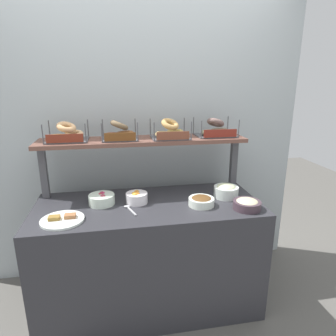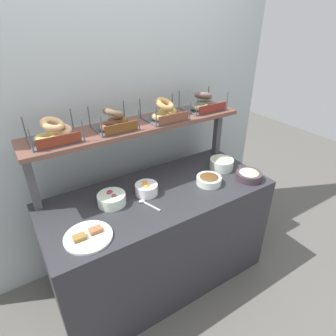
# 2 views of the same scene
# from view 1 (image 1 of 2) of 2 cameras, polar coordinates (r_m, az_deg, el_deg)

# --- Properties ---
(ground_plane) EXTENTS (8.00, 8.00, 0.00)m
(ground_plane) POSITION_cam_1_polar(r_m,az_deg,el_deg) (2.62, -3.44, -24.19)
(ground_plane) COLOR #595651
(back_wall) EXTENTS (2.83, 0.06, 2.40)m
(back_wall) POSITION_cam_1_polar(r_m,az_deg,el_deg) (2.59, -5.38, 5.07)
(back_wall) COLOR #AAB4B6
(back_wall) RESTS_ON ground_plane
(deli_counter) EXTENTS (1.63, 0.70, 0.85)m
(deli_counter) POSITION_cam_1_polar(r_m,az_deg,el_deg) (2.37, -3.62, -16.37)
(deli_counter) COLOR #2D2D33
(deli_counter) RESTS_ON ground_plane
(shelf_riser_left) EXTENTS (0.05, 0.05, 0.40)m
(shelf_riser_left) POSITION_cam_1_polar(r_m,az_deg,el_deg) (2.40, -22.81, -0.75)
(shelf_riser_left) COLOR #4C4C51
(shelf_riser_left) RESTS_ON deli_counter
(shelf_riser_right) EXTENTS (0.05, 0.05, 0.40)m
(shelf_riser_right) POSITION_cam_1_polar(r_m,az_deg,el_deg) (2.54, 12.50, 1.02)
(shelf_riser_right) COLOR #4C4C51
(shelf_riser_right) RESTS_ON deli_counter
(upper_shelf) EXTENTS (1.59, 0.32, 0.03)m
(upper_shelf) POSITION_cam_1_polar(r_m,az_deg,el_deg) (2.30, -4.80, 5.31)
(upper_shelf) COLOR brown
(upper_shelf) RESTS_ON shelf_riser_left
(bowl_chocolate_spread) EXTENTS (0.18, 0.18, 0.07)m
(bowl_chocolate_spread) POSITION_cam_1_polar(r_m,az_deg,el_deg) (2.14, 6.44, -6.30)
(bowl_chocolate_spread) COLOR white
(bowl_chocolate_spread) RESTS_ON deli_counter
(bowl_scallion_spread) EXTENTS (0.19, 0.19, 0.11)m
(bowl_scallion_spread) POSITION_cam_1_polar(r_m,az_deg,el_deg) (2.31, 11.11, -4.28)
(bowl_scallion_spread) COLOR white
(bowl_scallion_spread) RESTS_ON deli_counter
(bowl_fruit_salad) EXTENTS (0.16, 0.16, 0.09)m
(bowl_fruit_salad) POSITION_cam_1_polar(r_m,az_deg,el_deg) (2.18, -6.07, -5.63)
(bowl_fruit_salad) COLOR white
(bowl_fruit_salad) RESTS_ON deli_counter
(bowl_tuna_salad) EXTENTS (0.19, 0.19, 0.07)m
(bowl_tuna_salad) POSITION_cam_1_polar(r_m,az_deg,el_deg) (2.14, 14.96, -6.72)
(bowl_tuna_salad) COLOR #44333D
(bowl_tuna_salad) RESTS_ON deli_counter
(bowl_beet_salad) EXTENTS (0.19, 0.19, 0.09)m
(bowl_beet_salad) POSITION_cam_1_polar(r_m,az_deg,el_deg) (2.20, -12.65, -5.87)
(bowl_beet_salad) COLOR white
(bowl_beet_salad) RESTS_ON deli_counter
(serving_plate_white) EXTENTS (0.27, 0.27, 0.04)m
(serving_plate_white) POSITION_cam_1_polar(r_m,az_deg,el_deg) (2.02, -19.67, -9.34)
(serving_plate_white) COLOR white
(serving_plate_white) RESTS_ON deli_counter
(serving_spoon_near_plate) EXTENTS (0.08, 0.17, 0.01)m
(serving_spoon_near_plate) POSITION_cam_1_polar(r_m,az_deg,el_deg) (2.09, -7.50, -7.73)
(serving_spoon_near_plate) COLOR #B7B7BC
(serving_spoon_near_plate) RESTS_ON deli_counter
(bagel_basket_plain) EXTENTS (0.30, 0.25, 0.14)m
(bagel_basket_plain) POSITION_cam_1_polar(r_m,az_deg,el_deg) (2.32, -18.93, 6.13)
(bagel_basket_plain) COLOR #4C4C51
(bagel_basket_plain) RESTS_ON upper_shelf
(bagel_basket_cinnamon_raisin) EXTENTS (0.28, 0.26, 0.15)m
(bagel_basket_cinnamon_raisin) POSITION_cam_1_polar(r_m,az_deg,el_deg) (2.28, -9.33, 6.66)
(bagel_basket_cinnamon_raisin) COLOR #4C4C51
(bagel_basket_cinnamon_raisin) RESTS_ON upper_shelf
(bagel_basket_sesame) EXTENTS (0.29, 0.24, 0.16)m
(bagel_basket_sesame) POSITION_cam_1_polar(r_m,az_deg,el_deg) (2.30, 0.36, 6.95)
(bagel_basket_sesame) COLOR #4C4C51
(bagel_basket_sesame) RESTS_ON upper_shelf
(bagel_basket_poppy) EXTENTS (0.31, 0.26, 0.15)m
(bagel_basket_poppy) POSITION_cam_1_polar(r_m,az_deg,el_deg) (2.43, 9.06, 7.24)
(bagel_basket_poppy) COLOR #4C4C51
(bagel_basket_poppy) RESTS_ON upper_shelf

